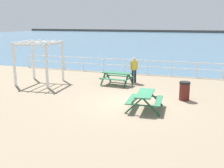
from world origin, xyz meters
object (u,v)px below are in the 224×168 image
picnic_table_mid_centre (117,75)px  visitor (134,68)px  picnic_table_near_right (145,97)px  lattice_pergola (39,52)px  litter_bin (184,91)px

picnic_table_mid_centre → visitor: bearing=48.5°
picnic_table_near_right → visitor: bearing=15.1°
picnic_table_near_right → lattice_pergola: lattice_pergola is taller
picnic_table_near_right → lattice_pergola: size_ratio=0.71×
picnic_table_mid_centre → visitor: 1.28m
picnic_table_mid_centre → litter_bin: size_ratio=2.02×
visitor → lattice_pergola: (-5.74, -2.06, 1.05)m
picnic_table_near_right → lattice_pergola: (-7.65, 3.23, 1.41)m
picnic_table_mid_centre → litter_bin: 4.92m
picnic_table_near_right → picnic_table_mid_centre: (-2.80, 4.44, 0.00)m
picnic_table_near_right → litter_bin: 2.68m
visitor → litter_bin: visitor is taller
lattice_pergola → litter_bin: bearing=-10.8°
picnic_table_near_right → litter_bin: size_ratio=2.02×
lattice_pergola → picnic_table_near_right: bearing=-27.1°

